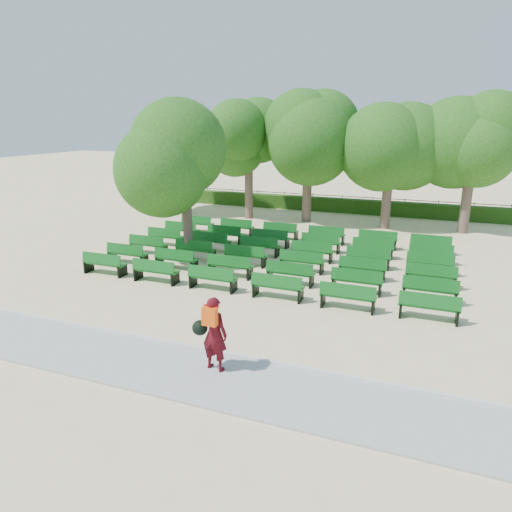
{
  "coord_description": "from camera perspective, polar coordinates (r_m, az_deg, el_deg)",
  "views": [
    {
      "loc": [
        6.4,
        -15.82,
        5.82
      ],
      "look_at": [
        0.74,
        -1.0,
        1.1
      ],
      "focal_mm": 32.0,
      "sensor_mm": 36.0,
      "label": 1
    }
  ],
  "objects": [
    {
      "name": "ground",
      "position": [
        18.03,
        -1.07,
        -2.27
      ],
      "size": [
        120.0,
        120.0,
        0.0
      ],
      "primitive_type": "plane",
      "color": "beige"
    },
    {
      "name": "fence",
      "position": [
        31.43,
        8.83,
        5.7
      ],
      "size": [
        26.0,
        0.1,
        1.02
      ],
      "primitive_type": null,
      "color": "black",
      "rests_on": "ground"
    },
    {
      "name": "person",
      "position": [
        10.95,
        -5.4,
        -9.51
      ],
      "size": [
        0.89,
        0.56,
        1.85
      ],
      "rotation": [
        0.0,
        0.0,
        3.01
      ],
      "color": "#490A10",
      "rests_on": "ground"
    },
    {
      "name": "tree_among",
      "position": [
        19.52,
        -8.86,
        11.17
      ],
      "size": [
        4.11,
        4.11,
        5.92
      ],
      "color": "brown",
      "rests_on": "ground"
    },
    {
      "name": "curb",
      "position": [
        12.87,
        -11.69,
        -10.43
      ],
      "size": [
        30.0,
        0.12,
        0.1
      ],
      "primitive_type": "cube",
      "color": "silver",
      "rests_on": "ground"
    },
    {
      "name": "paving",
      "position": [
        12.05,
        -14.65,
        -12.73
      ],
      "size": [
        30.0,
        2.2,
        0.06
      ],
      "primitive_type": "cube",
      "color": "#A9A9A5",
      "rests_on": "ground"
    },
    {
      "name": "hedge",
      "position": [
        30.96,
        8.7,
        6.39
      ],
      "size": [
        26.0,
        0.7,
        0.9
      ],
      "primitive_type": "cube",
      "color": "#254B13",
      "rests_on": "ground"
    },
    {
      "name": "bench_array",
      "position": [
        19.42,
        2.96,
        -0.6
      ],
      "size": [
        1.8,
        0.66,
        1.12
      ],
      "rotation": [
        0.0,
        0.0,
        -0.06
      ],
      "color": "#105B1A",
      "rests_on": "ground"
    },
    {
      "name": "tree_line",
      "position": [
        27.23,
        6.83,
        4.11
      ],
      "size": [
        21.8,
        6.8,
        7.04
      ],
      "primitive_type": null,
      "color": "#275F19",
      "rests_on": "ground"
    }
  ]
}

